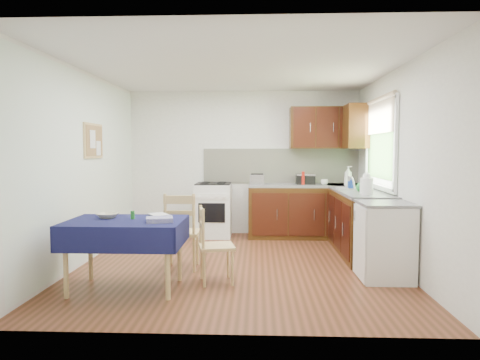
{
  "coord_description": "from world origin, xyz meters",
  "views": [
    {
      "loc": [
        0.25,
        -5.41,
        1.47
      ],
      "look_at": [
        0.02,
        0.07,
        1.09
      ],
      "focal_mm": 32.0,
      "sensor_mm": 36.0,
      "label": 1
    }
  ],
  "objects_px": {
    "chair_near": "(213,243)",
    "sandwich_press": "(305,179)",
    "kettle": "(367,185)",
    "dining_table": "(126,230)",
    "toaster": "(257,179)",
    "chair_far": "(181,229)",
    "dish_rack": "(351,187)"
  },
  "relations": [
    {
      "from": "chair_near",
      "to": "sandwich_press",
      "type": "distance_m",
      "value": 2.94
    },
    {
      "from": "kettle",
      "to": "chair_near",
      "type": "bearing_deg",
      "value": -153.83
    },
    {
      "from": "dining_table",
      "to": "kettle",
      "type": "relative_size",
      "value": 4.28
    },
    {
      "from": "toaster",
      "to": "sandwich_press",
      "type": "height_order",
      "value": "toaster"
    },
    {
      "from": "chair_far",
      "to": "dining_table",
      "type": "bearing_deg",
      "value": 57.81
    },
    {
      "from": "dining_table",
      "to": "sandwich_press",
      "type": "relative_size",
      "value": 3.98
    },
    {
      "from": "dining_table",
      "to": "chair_far",
      "type": "bearing_deg",
      "value": 70.72
    },
    {
      "from": "sandwich_press",
      "to": "kettle",
      "type": "bearing_deg",
      "value": -78.4
    },
    {
      "from": "chair_far",
      "to": "kettle",
      "type": "distance_m",
      "value": 2.45
    },
    {
      "from": "toaster",
      "to": "kettle",
      "type": "height_order",
      "value": "kettle"
    },
    {
      "from": "toaster",
      "to": "dish_rack",
      "type": "distance_m",
      "value": 1.61
    },
    {
      "from": "chair_near",
      "to": "kettle",
      "type": "bearing_deg",
      "value": -76.26
    },
    {
      "from": "kettle",
      "to": "sandwich_press",
      "type": "bearing_deg",
      "value": 110.43
    },
    {
      "from": "chair_far",
      "to": "chair_near",
      "type": "height_order",
      "value": "chair_far"
    },
    {
      "from": "chair_near",
      "to": "sandwich_press",
      "type": "height_order",
      "value": "sandwich_press"
    },
    {
      "from": "toaster",
      "to": "sandwich_press",
      "type": "bearing_deg",
      "value": -18.38
    },
    {
      "from": "dish_rack",
      "to": "kettle",
      "type": "distance_m",
      "value": 0.77
    },
    {
      "from": "dining_table",
      "to": "kettle",
      "type": "height_order",
      "value": "kettle"
    },
    {
      "from": "dish_rack",
      "to": "kettle",
      "type": "xyz_separation_m",
      "value": [
        0.03,
        -0.76,
        0.1
      ]
    },
    {
      "from": "dish_rack",
      "to": "dining_table",
      "type": "bearing_deg",
      "value": -154.31
    },
    {
      "from": "chair_near",
      "to": "toaster",
      "type": "bearing_deg",
      "value": -23.46
    },
    {
      "from": "chair_near",
      "to": "toaster",
      "type": "xyz_separation_m",
      "value": [
        0.49,
        2.5,
        0.53
      ]
    },
    {
      "from": "kettle",
      "to": "chair_far",
      "type": "bearing_deg",
      "value": -169.27
    },
    {
      "from": "sandwich_press",
      "to": "kettle",
      "type": "relative_size",
      "value": 1.08
    },
    {
      "from": "sandwich_press",
      "to": "dish_rack",
      "type": "distance_m",
      "value": 1.05
    },
    {
      "from": "chair_near",
      "to": "dish_rack",
      "type": "height_order",
      "value": "dish_rack"
    },
    {
      "from": "dining_table",
      "to": "sandwich_press",
      "type": "height_order",
      "value": "sandwich_press"
    },
    {
      "from": "chair_far",
      "to": "kettle",
      "type": "bearing_deg",
      "value": -170.33
    },
    {
      "from": "toaster",
      "to": "kettle",
      "type": "distance_m",
      "value": 2.12
    },
    {
      "from": "chair_far",
      "to": "toaster",
      "type": "bearing_deg",
      "value": -115.82
    },
    {
      "from": "dining_table",
      "to": "chair_near",
      "type": "distance_m",
      "value": 0.95
    },
    {
      "from": "chair_far",
      "to": "chair_near",
      "type": "relative_size",
      "value": 1.12
    }
  ]
}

